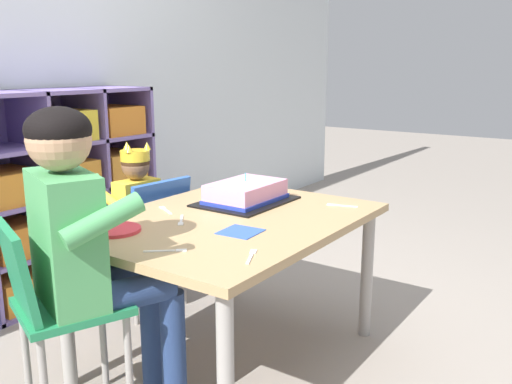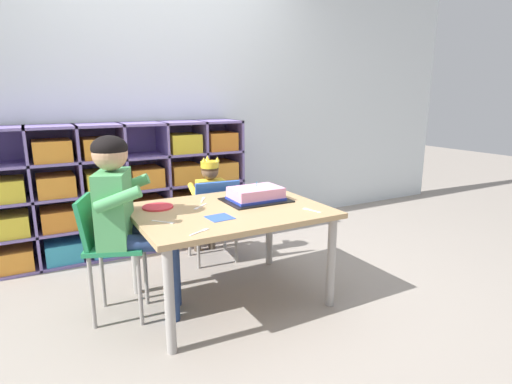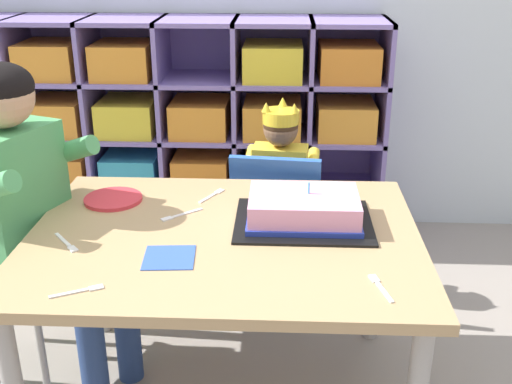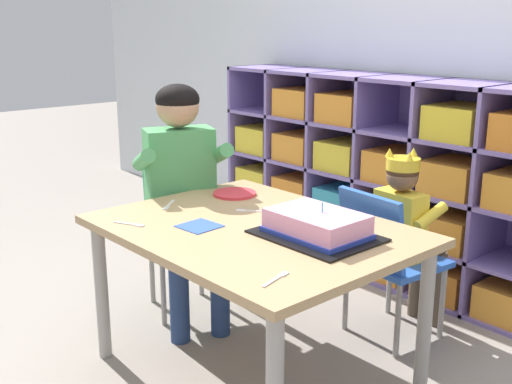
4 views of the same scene
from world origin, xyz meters
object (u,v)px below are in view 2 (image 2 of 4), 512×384
at_px(classroom_chair_adult_side, 108,244).
at_px(fork_beside_plate_stack, 203,199).
at_px(fork_at_table_front_edge, 200,207).
at_px(adult_helper_seated, 126,207).
at_px(fork_near_cake_tray, 311,210).
at_px(activity_table, 229,219).
at_px(birthday_cake_on_tray, 256,195).
at_px(fork_scattered_mid_table, 164,222).
at_px(child_with_crown, 209,195).
at_px(fork_by_napkin, 200,231).
at_px(paper_plate_stack, 158,207).
at_px(classroom_chair_blue, 214,214).

xyz_separation_m(classroom_chair_adult_side, fork_beside_plate_stack, (0.64, 0.13, 0.15)).
bearing_deg(fork_beside_plate_stack, fork_at_table_front_edge, 1.20).
relative_size(adult_helper_seated, fork_near_cake_tray, 8.27).
height_order(activity_table, classroom_chair_adult_side, classroom_chair_adult_side).
relative_size(birthday_cake_on_tray, fork_scattered_mid_table, 3.56).
relative_size(activity_table, child_with_crown, 1.37).
bearing_deg(fork_scattered_mid_table, fork_at_table_front_edge, -94.98).
bearing_deg(fork_by_napkin, activity_table, -159.58).
distance_m(fork_scattered_mid_table, fork_beside_plate_stack, 0.52).
bearing_deg(paper_plate_stack, activity_table, -30.20).
xyz_separation_m(birthday_cake_on_tray, paper_plate_stack, (-0.61, 0.14, -0.03)).
distance_m(activity_table, child_with_crown, 0.74).
height_order(fork_near_cake_tray, fork_beside_plate_stack, same).
bearing_deg(activity_table, fork_at_table_front_edge, 142.07).
xyz_separation_m(fork_by_napkin, fork_scattered_mid_table, (-0.11, 0.24, -0.00)).
relative_size(adult_helper_seated, fork_by_napkin, 8.72).
relative_size(classroom_chair_adult_side, adult_helper_seated, 0.68).
relative_size(activity_table, fork_near_cake_tray, 8.77).
distance_m(fork_at_table_front_edge, fork_near_cake_tray, 0.68).
bearing_deg(fork_at_table_front_edge, fork_scattered_mid_table, 176.03).
bearing_deg(fork_scattered_mid_table, fork_beside_plate_stack, -85.65).
bearing_deg(fork_at_table_front_edge, birthday_cake_on_tray, -44.00).
relative_size(activity_table, adult_helper_seated, 1.06).
bearing_deg(fork_near_cake_tray, child_with_crown, 179.15).
relative_size(activity_table, paper_plate_stack, 6.08).
relative_size(fork_by_napkin, fork_near_cake_tray, 0.95).
bearing_deg(fork_by_napkin, birthday_cake_on_tray, -168.66).
xyz_separation_m(child_with_crown, fork_beside_plate_stack, (-0.22, -0.44, 0.09)).
bearing_deg(fork_at_table_front_edge, classroom_chair_adult_side, 137.60).
bearing_deg(fork_by_napkin, fork_beside_plate_stack, -138.44).
xyz_separation_m(classroom_chair_blue, fork_beside_plate_stack, (-0.21, -0.33, 0.22)).
height_order(activity_table, fork_beside_plate_stack, fork_beside_plate_stack).
xyz_separation_m(classroom_chair_blue, adult_helper_seated, (-0.74, -0.50, 0.28)).
height_order(activity_table, child_with_crown, child_with_crown).
distance_m(paper_plate_stack, fork_beside_plate_stack, 0.32).
bearing_deg(classroom_chair_adult_side, classroom_chair_blue, -40.15).
distance_m(fork_at_table_front_edge, fork_scattered_mid_table, 0.35).
bearing_deg(fork_scattered_mid_table, fork_by_napkin, 164.73).
bearing_deg(fork_beside_plate_stack, adult_helper_seated, -42.93).
distance_m(adult_helper_seated, birthday_cake_on_tray, 0.82).
relative_size(paper_plate_stack, fork_at_table_front_edge, 1.56).
distance_m(fork_near_cake_tray, fork_scattered_mid_table, 0.86).
relative_size(classroom_chair_adult_side, fork_near_cake_tray, 5.65).
xyz_separation_m(activity_table, child_with_crown, (0.16, 0.72, -0.02)).
bearing_deg(fork_scattered_mid_table, classroom_chair_adult_side, 8.93).
bearing_deg(fork_beside_plate_stack, activity_table, 41.31).
bearing_deg(activity_table, child_with_crown, 77.41).
bearing_deg(classroom_chair_adult_side, fork_at_table_front_edge, -71.65).
relative_size(fork_at_table_front_edge, fork_near_cake_tray, 0.93).
height_order(activity_table, fork_near_cake_tray, fork_near_cake_tray).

